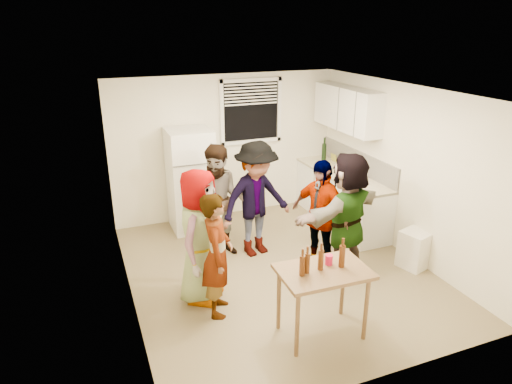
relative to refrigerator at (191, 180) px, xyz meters
name	(u,v)px	position (x,y,z in m)	size (l,w,h in m)	color
room	(278,271)	(0.75, -1.88, -0.85)	(4.00, 4.50, 2.50)	white
window	(251,111)	(1.20, 0.33, 1.00)	(1.12, 0.10, 1.06)	white
refrigerator	(191,180)	(0.00, 0.00, 0.00)	(0.70, 0.70, 1.70)	white
counter_lower	(341,199)	(2.45, -0.73, -0.42)	(0.60, 2.20, 0.86)	white
countertop	(342,174)	(2.45, -0.73, 0.03)	(0.64, 2.22, 0.04)	beige
backsplash	(358,161)	(2.74, -0.73, 0.23)	(0.03, 2.20, 0.36)	#A9A59C
upper_cabinets	(347,109)	(2.58, -0.53, 1.10)	(0.34, 1.60, 0.70)	white
kettle	(340,173)	(2.40, -0.73, 0.05)	(0.25, 0.21, 0.21)	silver
paper_towel	(353,180)	(2.43, -1.09, 0.05)	(0.13, 0.13, 0.27)	white
wine_bottle	(323,161)	(2.50, 0.01, 0.05)	(0.08, 0.08, 0.33)	black
beer_bottle_counter	(358,185)	(2.35, -1.35, 0.05)	(0.06, 0.06, 0.22)	#47230C
blue_cup	(357,184)	(2.36, -1.29, 0.05)	(0.09, 0.09, 0.12)	#170ACA
picture_frame	(334,158)	(2.67, -0.06, 0.12)	(0.02, 0.16, 0.13)	gold
trash_bin	(415,251)	(2.61, -2.48, -0.60)	(0.37, 0.37, 0.54)	white
serving_table	(320,333)	(0.63, -3.31, -0.85)	(0.97, 0.65, 0.82)	brown
beer_bottle_table	(341,267)	(0.84, -3.32, -0.03)	(0.07, 0.07, 0.25)	#47230C
red_cup	(329,264)	(0.74, -3.23, -0.03)	(0.08, 0.08, 0.11)	#C6143F
guest_grey	(203,297)	(-0.41, -2.11, -0.85)	(0.84, 1.72, 0.55)	gray
guest_stripe	(219,310)	(-0.31, -2.47, -0.85)	(0.56, 1.53, 0.37)	#141933
guest_back_left	(222,253)	(0.17, -1.08, -0.85)	(0.82, 1.70, 0.64)	brown
guest_back_right	(256,252)	(0.67, -1.26, -0.85)	(1.13, 1.74, 0.65)	#404045
guest_black	(317,267)	(1.32, -1.98, -0.85)	(0.94, 1.61, 0.39)	black
guest_orange	(343,272)	(1.58, -2.25, -0.85)	(1.62, 1.75, 0.52)	#EB8358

